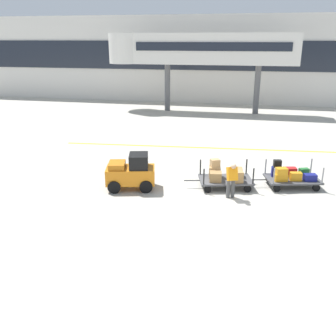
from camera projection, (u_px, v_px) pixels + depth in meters
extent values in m
plane|color=#B2ADA0|center=(221.00, 202.00, 15.47)|extent=(120.00, 120.00, 0.00)
cube|color=yellow|center=(201.00, 148.00, 23.20)|extent=(16.84, 1.54, 0.01)
cube|color=silver|center=(244.00, 60.00, 38.17)|extent=(61.93, 2.40, 8.56)
cube|color=#1E232D|center=(244.00, 56.00, 36.88)|extent=(58.83, 0.12, 2.80)
cube|color=silver|center=(213.00, 49.00, 32.74)|extent=(14.44, 2.20, 2.60)
cylinder|color=silver|center=(126.00, 48.00, 34.28)|extent=(3.00, 3.00, 2.60)
cube|color=#1E232D|center=(211.00, 47.00, 31.62)|extent=(13.00, 0.08, 0.70)
cylinder|color=#59595B|center=(167.00, 88.00, 34.61)|extent=(0.50, 0.50, 4.17)
cylinder|color=#59595B|center=(257.00, 90.00, 33.04)|extent=(0.50, 0.50, 4.17)
cube|color=orange|center=(131.00, 175.00, 16.69)|extent=(2.30, 1.57, 0.70)
cube|color=black|center=(139.00, 161.00, 16.49)|extent=(1.01, 1.15, 0.60)
cube|color=orange|center=(117.00, 165.00, 16.52)|extent=(0.90, 1.08, 0.24)
cylinder|color=black|center=(116.00, 179.00, 17.27)|extent=(0.59, 0.31, 0.56)
cylinder|color=black|center=(114.00, 187.00, 16.28)|extent=(0.59, 0.31, 0.56)
cylinder|color=black|center=(147.00, 178.00, 17.31)|extent=(0.59, 0.31, 0.56)
cylinder|color=black|center=(146.00, 187.00, 16.33)|extent=(0.59, 0.31, 0.56)
cube|color=#4C4C4F|center=(226.00, 180.00, 16.90)|extent=(2.57, 1.91, 0.08)
cylinder|color=black|center=(200.00, 167.00, 17.35)|extent=(0.06, 0.06, 0.70)
cylinder|color=black|center=(204.00, 177.00, 16.13)|extent=(0.06, 0.06, 0.70)
cylinder|color=black|center=(246.00, 167.00, 17.42)|extent=(0.06, 0.06, 0.70)
cylinder|color=black|center=(253.00, 176.00, 16.20)|extent=(0.06, 0.06, 0.70)
cylinder|color=black|center=(204.00, 179.00, 17.50)|extent=(0.33, 0.17, 0.32)
cylinder|color=black|center=(208.00, 189.00, 16.38)|extent=(0.33, 0.17, 0.32)
cylinder|color=black|center=(242.00, 179.00, 17.56)|extent=(0.33, 0.17, 0.32)
cylinder|color=black|center=(248.00, 189.00, 16.43)|extent=(0.33, 0.17, 0.32)
cylinder|color=#333333|center=(192.00, 181.00, 16.86)|extent=(0.69, 0.22, 0.05)
cube|color=tan|center=(215.00, 172.00, 17.06)|extent=(0.55, 0.51, 0.48)
cube|color=olive|center=(216.00, 177.00, 16.55)|extent=(0.56, 0.54, 0.41)
cube|color=#A87F4C|center=(236.00, 172.00, 17.10)|extent=(0.58, 0.50, 0.41)
cube|color=#A87F4C|center=(238.00, 176.00, 16.48)|extent=(0.52, 0.58, 0.49)
cube|color=tan|center=(215.00, 163.00, 16.93)|extent=(0.49, 0.45, 0.34)
cube|color=#4C4C4F|center=(292.00, 179.00, 16.99)|extent=(2.57, 1.91, 0.08)
cylinder|color=gray|center=(266.00, 166.00, 17.44)|extent=(0.06, 0.06, 0.70)
cylinder|color=gray|center=(274.00, 176.00, 16.23)|extent=(0.06, 0.06, 0.70)
cylinder|color=gray|center=(311.00, 166.00, 17.51)|extent=(0.06, 0.06, 0.70)
cylinder|color=gray|center=(323.00, 175.00, 16.29)|extent=(0.06, 0.06, 0.70)
cylinder|color=black|center=(269.00, 179.00, 17.59)|extent=(0.33, 0.17, 0.32)
cylinder|color=black|center=(277.00, 188.00, 16.47)|extent=(0.33, 0.17, 0.32)
cylinder|color=black|center=(306.00, 178.00, 17.65)|extent=(0.33, 0.17, 0.32)
cylinder|color=black|center=(316.00, 188.00, 16.52)|extent=(0.33, 0.17, 0.32)
cylinder|color=#333333|center=(259.00, 180.00, 16.95)|extent=(0.69, 0.22, 0.05)
cube|color=navy|center=(277.00, 172.00, 17.14)|extent=(0.48, 0.31, 0.44)
cube|color=orange|center=(281.00, 178.00, 16.58)|extent=(0.61, 0.42, 0.33)
cube|color=red|center=(290.00, 172.00, 17.24)|extent=(0.62, 0.46, 0.37)
cube|color=orange|center=(296.00, 176.00, 16.65)|extent=(0.53, 0.36, 0.37)
cube|color=#236B2D|center=(304.00, 172.00, 17.28)|extent=(0.49, 0.39, 0.33)
cube|color=navy|center=(310.00, 177.00, 16.64)|extent=(0.59, 0.45, 0.30)
cube|color=black|center=(277.00, 164.00, 17.02)|extent=(0.37, 0.31, 0.32)
cube|color=orange|center=(282.00, 171.00, 16.48)|extent=(0.55, 0.48, 0.27)
cylinder|color=#4C4C4C|center=(228.00, 188.00, 15.78)|extent=(0.16, 0.16, 0.82)
cylinder|color=#4C4C4C|center=(233.00, 188.00, 15.81)|extent=(0.16, 0.16, 0.82)
cube|color=orange|center=(232.00, 174.00, 15.49)|extent=(0.53, 0.54, 0.61)
sphere|color=tan|center=(234.00, 166.00, 15.26)|extent=(0.22, 0.22, 0.22)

